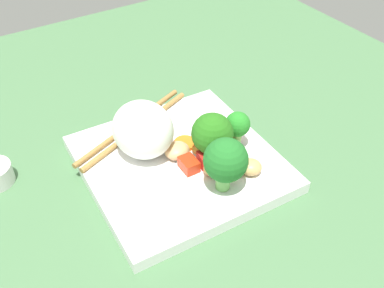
{
  "coord_description": "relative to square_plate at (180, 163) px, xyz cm",
  "views": [
    {
      "loc": [
        23.28,
        40.11,
        44.0
      ],
      "look_at": [
        -1.92,
        0.27,
        3.87
      ],
      "focal_mm": 41.9,
      "sensor_mm": 36.0,
      "label": 1
    }
  ],
  "objects": [
    {
      "name": "ground_plane",
      "position": [
        0.0,
        0.0,
        -1.94
      ],
      "size": [
        110.0,
        110.0,
        2.0
      ],
      "primitive_type": "cube",
      "color": "#467046"
    },
    {
      "name": "square_plate",
      "position": [
        0.0,
        0.0,
        0.0
      ],
      "size": [
        26.62,
        26.62,
        1.87
      ],
      "primitive_type": "cube",
      "rotation": [
        0.0,
        0.0,
        -0.04
      ],
      "color": "white",
      "rests_on": "ground_plane"
    },
    {
      "name": "rice_mound",
      "position": [
        3.46,
        -3.73,
        5.06
      ],
      "size": [
        11.11,
        11.41,
        8.24
      ],
      "primitive_type": "ellipsoid",
      "rotation": [
        0.0,
        0.0,
        5.22
      ],
      "color": "white",
      "rests_on": "square_plate"
    },
    {
      "name": "broccoli_floret_0",
      "position": [
        -2.09,
        7.81,
        5.5
      ],
      "size": [
        5.72,
        5.72,
        7.59
      ],
      "color": "#66B054",
      "rests_on": "square_plate"
    },
    {
      "name": "broccoli_floret_1",
      "position": [
        -4.0,
        2.1,
        5.06
      ],
      "size": [
        5.76,
        5.76,
        7.11
      ],
      "color": "#81BE55",
      "rests_on": "square_plate"
    },
    {
      "name": "broccoli_floret_2",
      "position": [
        -8.37,
        1.96,
        4.65
      ],
      "size": [
        3.57,
        3.57,
        5.71
      ],
      "color": "#73AD50",
      "rests_on": "square_plate"
    },
    {
      "name": "carrot_slice_0",
      "position": [
        -2.21,
        -2.12,
        1.2
      ],
      "size": [
        4.17,
        4.17,
        0.53
      ],
      "primitive_type": "cylinder",
      "rotation": [
        0.0,
        0.0,
        3.53
      ],
      "color": "orange",
      "rests_on": "square_plate"
    },
    {
      "name": "carrot_slice_1",
      "position": [
        -3.81,
        -0.36,
        1.17
      ],
      "size": [
        3.34,
        3.34,
        0.46
      ],
      "primitive_type": "cylinder",
      "rotation": [
        0.0,
        0.0,
        0.13
      ],
      "color": "orange",
      "rests_on": "square_plate"
    },
    {
      "name": "carrot_slice_2",
      "position": [
        -4.2,
        5.96,
        1.31
      ],
      "size": [
        3.33,
        3.33,
        0.75
      ],
      "primitive_type": "cylinder",
      "rotation": [
        0.0,
        0.0,
        5.39
      ],
      "color": "orange",
      "rests_on": "square_plate"
    },
    {
      "name": "pepper_chunk_0",
      "position": [
        -2.23,
        2.96,
        1.94
      ],
      "size": [
        1.88,
        2.38,
        2.0
      ],
      "primitive_type": "cube",
      "rotation": [
        0.0,
        0.0,
        1.42
      ],
      "color": "red",
      "rests_on": "square_plate"
    },
    {
      "name": "pepper_chunk_1",
      "position": [
        -8.17,
        0.07,
        1.85
      ],
      "size": [
        3.0,
        3.1,
        1.83
      ],
      "primitive_type": "cube",
      "rotation": [
        0.0,
        0.0,
        6.15
      ],
      "color": "red",
      "rests_on": "square_plate"
    },
    {
      "name": "pepper_chunk_2",
      "position": [
        0.4,
        2.51,
        1.78
      ],
      "size": [
        2.12,
        2.79,
        1.69
      ],
      "primitive_type": "cube",
      "rotation": [
        0.0,
        0.0,
        1.55
      ],
      "color": "red",
      "rests_on": "square_plate"
    },
    {
      "name": "chicken_piece_0",
      "position": [
        -6.67,
        7.47,
        1.93
      ],
      "size": [
        4.16,
        4.16,
        1.99
      ],
      "primitive_type": "ellipsoid",
      "rotation": [
        0.0,
        0.0,
        5.5
      ],
      "color": "tan",
      "rests_on": "square_plate"
    },
    {
      "name": "chicken_piece_1",
      "position": [
        -0.4,
        -0.62,
        1.97
      ],
      "size": [
        3.6,
        3.42,
        2.06
      ],
      "primitive_type": "ellipsoid",
      "rotation": [
        0.0,
        0.0,
        3.13
      ],
      "color": "tan",
      "rests_on": "square_plate"
    },
    {
      "name": "chicken_piece_2",
      "position": [
        -2.2,
        5.1,
        1.8
      ],
      "size": [
        3.45,
        3.36,
        1.73
      ],
      "primitive_type": "ellipsoid",
      "rotation": [
        0.0,
        0.0,
        5.63
      ],
      "color": "tan",
      "rests_on": "square_plate"
    },
    {
      "name": "chopstick_pair",
      "position": [
        2.45,
        -9.36,
        1.34
      ],
      "size": [
        21.77,
        10.37,
        0.81
      ],
      "rotation": [
        0.0,
        0.0,
        6.66
      ],
      "color": "olive",
      "rests_on": "square_plate"
    }
  ]
}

